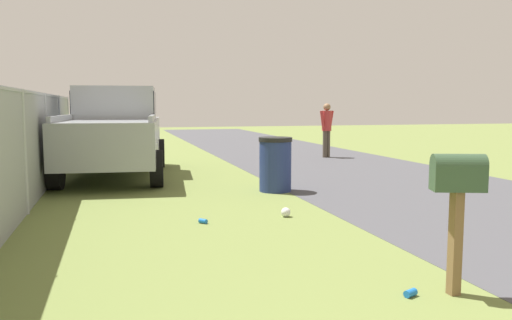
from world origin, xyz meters
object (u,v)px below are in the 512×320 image
(pickup_truck, at_px, (115,129))
(trash_bin, at_px, (275,164))
(mailbox, at_px, (458,184))
(pedestrian, at_px, (327,126))

(pickup_truck, distance_m, trash_bin, 4.28)
(mailbox, relative_size, trash_bin, 1.19)
(mailbox, relative_size, pedestrian, 0.72)
(pickup_truck, bearing_deg, mailbox, -156.17)
(trash_bin, bearing_deg, pickup_truck, 44.07)
(trash_bin, bearing_deg, mailbox, 178.59)
(mailbox, xyz_separation_m, pickup_truck, (8.62, 2.81, 0.13))
(pickup_truck, bearing_deg, trash_bin, -130.17)
(pickup_truck, relative_size, trash_bin, 5.05)
(pedestrian, bearing_deg, mailbox, -42.27)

